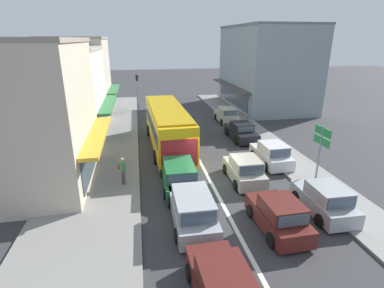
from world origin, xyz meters
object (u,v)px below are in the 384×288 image
at_px(hatchback_behind_bus_mid, 279,216).
at_px(pedestrian_with_handbag_near, 122,169).
at_px(directional_road_sign, 321,141).
at_px(wagon_adjacent_lane_lead, 179,175).
at_px(parked_hatchback_kerb_second, 271,154).
at_px(traffic_light_downstreet, 137,87).
at_px(wagon_adjacent_lane_trail, 192,209).
at_px(hatchback_behind_bus_near, 222,286).
at_px(city_bus, 167,125).
at_px(parked_hatchback_kerb_rear, 227,115).
at_px(parked_hatchback_kerb_front, 325,200).
at_px(hatchback_queue_far_back, 244,170).
at_px(parked_sedan_kerb_third, 241,132).

xyz_separation_m(hatchback_behind_bus_mid, pedestrian_with_handbag_near, (-6.93, 5.54, 0.36)).
height_order(directional_road_sign, pedestrian_with_handbag_near, directional_road_sign).
xyz_separation_m(wagon_adjacent_lane_lead, parked_hatchback_kerb_second, (6.64, 2.22, -0.04)).
distance_m(wagon_adjacent_lane_lead, traffic_light_downstreet, 20.27).
distance_m(wagon_adjacent_lane_trail, pedestrian_with_handbag_near, 5.47).
height_order(wagon_adjacent_lane_trail, hatchback_behind_bus_near, wagon_adjacent_lane_trail).
relative_size(city_bus, parked_hatchback_kerb_rear, 2.93).
distance_m(city_bus, parked_hatchback_kerb_front, 12.57).
bearing_deg(wagon_adjacent_lane_lead, directional_road_sign, -8.37).
distance_m(hatchback_behind_bus_mid, parked_hatchback_kerb_front, 2.93).
bearing_deg(parked_hatchback_kerb_rear, city_bus, -135.76).
bearing_deg(directional_road_sign, wagon_adjacent_lane_trail, -162.38).
xyz_separation_m(hatchback_behind_bus_mid, traffic_light_downstreet, (-5.84, 24.84, 2.15)).
relative_size(city_bus, traffic_light_downstreet, 2.60).
relative_size(hatchback_behind_bus_mid, parked_hatchback_kerb_front, 1.00).
xyz_separation_m(wagon_adjacent_lane_trail, parked_hatchback_kerb_front, (6.48, -0.31, -0.04)).
bearing_deg(city_bus, hatchback_behind_bus_near, -89.34).
xyz_separation_m(wagon_adjacent_lane_lead, parked_hatchback_kerb_front, (6.60, -3.93, -0.04)).
height_order(hatchback_queue_far_back, traffic_light_downstreet, traffic_light_downstreet).
xyz_separation_m(hatchback_queue_far_back, parked_sedan_kerb_third, (2.46, 7.63, -0.05)).
distance_m(city_bus, parked_hatchback_kerb_second, 8.06).
bearing_deg(parked_sedan_kerb_third, city_bus, -171.22).
distance_m(hatchback_behind_bus_near, parked_hatchback_kerb_front, 7.65).
height_order(city_bus, wagon_adjacent_lane_trail, city_bus).
xyz_separation_m(hatchback_queue_far_back, parked_hatchback_kerb_rear, (2.82, 13.17, 0.00)).
bearing_deg(traffic_light_downstreet, directional_road_sign, -64.95).
bearing_deg(wagon_adjacent_lane_lead, traffic_light_downstreet, 95.80).
relative_size(hatchback_behind_bus_mid, parked_hatchback_kerb_rear, 1.00).
xyz_separation_m(city_bus, parked_hatchback_kerb_front, (6.52, -10.68, -1.17)).
height_order(parked_hatchback_kerb_front, parked_hatchback_kerb_rear, same).
height_order(hatchback_behind_bus_mid, pedestrian_with_handbag_near, pedestrian_with_handbag_near).
bearing_deg(parked_sedan_kerb_third, wagon_adjacent_lane_lead, -129.70).
xyz_separation_m(hatchback_queue_far_back, hatchback_behind_bus_near, (-3.71, -8.32, 0.00)).
bearing_deg(hatchback_queue_far_back, traffic_light_downstreet, 106.73).
relative_size(wagon_adjacent_lane_lead, traffic_light_downstreet, 1.08).
distance_m(wagon_adjacent_lane_lead, directional_road_sign, 8.20).
distance_m(city_bus, hatchback_behind_bus_mid, 12.18).
bearing_deg(pedestrian_with_handbag_near, hatchback_behind_bus_mid, -38.64).
relative_size(city_bus, parked_hatchback_kerb_second, 2.93).
height_order(wagon_adjacent_lane_trail, wagon_adjacent_lane_lead, same).
relative_size(hatchback_behind_bus_mid, pedestrian_with_handbag_near, 2.30).
relative_size(wagon_adjacent_lane_trail, parked_hatchback_kerb_rear, 1.21).
bearing_deg(wagon_adjacent_lane_trail, parked_hatchback_kerb_second, 41.87).
bearing_deg(parked_hatchback_kerb_second, wagon_adjacent_lane_trail, -138.13).
bearing_deg(directional_road_sign, hatchback_behind_bus_near, -137.23).
relative_size(city_bus, wagon_adjacent_lane_lead, 2.41).
bearing_deg(directional_road_sign, wagon_adjacent_lane_lead, 171.63).
height_order(hatchback_queue_far_back, wagon_adjacent_lane_trail, wagon_adjacent_lane_trail).
relative_size(parked_hatchback_kerb_front, parked_sedan_kerb_third, 0.88).
bearing_deg(parked_sedan_kerb_third, traffic_light_downstreet, 124.47).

